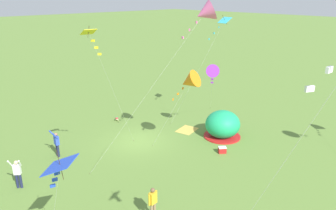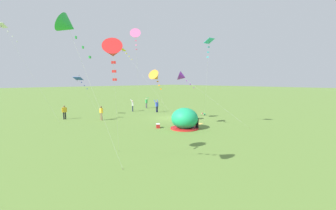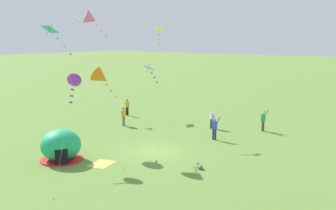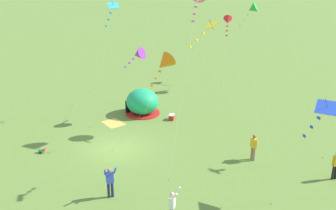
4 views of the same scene
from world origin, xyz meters
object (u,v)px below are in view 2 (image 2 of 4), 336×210
popup_tent (185,119)px  person_far_back (64,112)px  person_arms_raised (146,102)px  kite_yellow (126,53)px  kite_white (7,31)px  kite_cyan (209,45)px  kite_orange (156,77)px  person_flying_kite (133,105)px  kite_purple (182,77)px  toddler_crawling (203,114)px  kite_green (68,26)px  person_center_field (157,106)px  person_near_tent (101,112)px  kite_blue (79,80)px  kite_red (113,51)px  kite_pink (136,35)px  cooler_box (158,126)px

popup_tent → person_far_back: popup_tent is taller
person_arms_raised → kite_yellow: kite_yellow is taller
person_arms_raised → kite_white: size_ratio=0.18×
person_far_back → kite_cyan: bearing=-151.5°
kite_orange → kite_cyan: kite_cyan is taller
person_flying_kite → kite_orange: kite_orange is taller
kite_purple → toddler_crawling: bearing=-68.2°
kite_white → kite_green: kite_white is taller
person_far_back → kite_cyan: kite_cyan is taller
person_center_field → person_near_tent: 9.35m
person_near_tent → kite_purple: bearing=-155.7°
popup_tent → person_far_back: size_ratio=1.63×
popup_tent → kite_yellow: bearing=-1.4°
popup_tent → kite_blue: kite_blue is taller
person_near_tent → kite_cyan: 14.79m
kite_yellow → kite_white: bearing=80.0°
kite_orange → kite_green: 13.91m
kite_red → kite_cyan: kite_cyan is taller
person_near_tent → kite_purple: kite_purple is taller
person_near_tent → kite_red: 18.34m
kite_orange → toddler_crawling: bearing=-90.9°
kite_pink → kite_red: 14.50m
person_far_back → kite_blue: kite_blue is taller
kite_purple → kite_green: kite_green is taller
kite_blue → kite_purple: bearing=-161.0°
person_flying_kite → kite_white: 17.97m
kite_yellow → person_far_back: bearing=63.4°
kite_cyan → person_arms_raised: bearing=-18.9°
toddler_crawling → kite_yellow: kite_yellow is taller
kite_white → toddler_crawling: bearing=-113.1°
person_near_tent → kite_orange: kite_orange is taller
toddler_crawling → kite_red: (-9.71, 19.59, 5.92)m
person_arms_raised → kite_orange: 14.63m
cooler_box → person_far_back: 12.87m
kite_yellow → kite_pink: (-5.46, 2.41, 1.19)m
person_center_field → kite_red: 24.08m
person_near_tent → kite_yellow: kite_yellow is taller
person_near_tent → kite_red: bearing=154.7°
kite_blue → person_center_field: bearing=-112.7°
person_far_back → kite_white: bearing=102.9°
kite_green → popup_tent: bearing=-76.8°
person_far_back → toddler_crawling: bearing=-123.7°
kite_white → person_near_tent: bearing=-106.6°
person_arms_raised → kite_pink: kite_pink is taller
kite_red → person_near_tent: bearing=-25.3°
person_near_tent → kite_orange: (-6.07, -3.47, 4.22)m
person_center_field → kite_purple: bearing=152.5°
person_arms_raised → kite_cyan: size_ratio=0.21×
cooler_box → kite_red: kite_red is taller
kite_purple → kite_green: 13.31m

